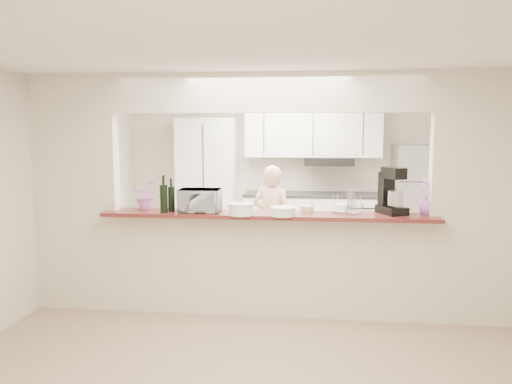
# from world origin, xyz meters

# --- Properties ---
(floor) EXTENTS (6.00, 6.00, 0.00)m
(floor) POSITION_xyz_m (0.00, 0.00, 0.00)
(floor) COLOR tan
(floor) RESTS_ON ground
(tile_overlay) EXTENTS (5.00, 2.90, 0.01)m
(tile_overlay) POSITION_xyz_m (0.00, 1.55, 0.01)
(tile_overlay) COLOR silver
(tile_overlay) RESTS_ON floor
(partition) EXTENTS (5.00, 0.15, 2.50)m
(partition) POSITION_xyz_m (0.00, 0.00, 1.48)
(partition) COLOR silver
(partition) RESTS_ON floor
(bar_counter) EXTENTS (3.40, 0.38, 1.09)m
(bar_counter) POSITION_xyz_m (0.00, -0.00, 0.58)
(bar_counter) COLOR silver
(bar_counter) RESTS_ON floor
(kitchen_cabinets) EXTENTS (3.15, 0.62, 2.25)m
(kitchen_cabinets) POSITION_xyz_m (-0.19, 2.72, 0.97)
(kitchen_cabinets) COLOR white
(kitchen_cabinets) RESTS_ON floor
(refrigerator) EXTENTS (0.75, 0.70, 1.70)m
(refrigerator) POSITION_xyz_m (2.05, 2.65, 0.85)
(refrigerator) COLOR #A7A7AC
(refrigerator) RESTS_ON floor
(flower_left) EXTENTS (0.28, 0.25, 0.31)m
(flower_left) POSITION_xyz_m (-1.30, 0.05, 1.24)
(flower_left) COLOR pink
(flower_left) RESTS_ON bar_counter
(wine_bottle_a) EXTENTS (0.08, 0.08, 0.39)m
(wine_bottle_a) POSITION_xyz_m (-1.05, -0.15, 1.24)
(wine_bottle_a) COLOR black
(wine_bottle_a) RESTS_ON bar_counter
(wine_bottle_b) EXTENTS (0.07, 0.07, 0.34)m
(wine_bottle_b) POSITION_xyz_m (-1.00, -0.05, 1.22)
(wine_bottle_b) COLOR black
(wine_bottle_b) RESTS_ON bar_counter
(toaster_oven) EXTENTS (0.43, 0.30, 0.23)m
(toaster_oven) POSITION_xyz_m (-0.70, -0.05, 1.21)
(toaster_oven) COLOR #BCBCC1
(toaster_oven) RESTS_ON bar_counter
(serving_bowls) EXTENTS (0.30, 0.30, 0.21)m
(serving_bowls) POSITION_xyz_m (-0.70, 0.05, 1.20)
(serving_bowls) COLOR white
(serving_bowls) RESTS_ON bar_counter
(plate_stack_a) EXTENTS (0.26, 0.26, 0.12)m
(plate_stack_a) POSITION_xyz_m (-0.25, -0.19, 1.15)
(plate_stack_a) COLOR white
(plate_stack_a) RESTS_ON bar_counter
(plate_stack_b) EXTENTS (0.25, 0.25, 0.09)m
(plate_stack_b) POSITION_xyz_m (0.17, -0.19, 1.13)
(plate_stack_b) COLOR white
(plate_stack_b) RESTS_ON bar_counter
(red_bowl) EXTENTS (0.14, 0.14, 0.07)m
(red_bowl) POSITION_xyz_m (0.20, -0.03, 1.12)
(red_bowl) COLOR maroon
(red_bowl) RESTS_ON bar_counter
(tan_bowl) EXTENTS (0.13, 0.13, 0.06)m
(tan_bowl) POSITION_xyz_m (0.40, 0.08, 1.12)
(tan_bowl) COLOR beige
(tan_bowl) RESTS_ON bar_counter
(utensil_caddy) EXTENTS (0.30, 0.25, 0.25)m
(utensil_caddy) POSITION_xyz_m (0.80, 0.05, 1.19)
(utensil_caddy) COLOR silver
(utensil_caddy) RESTS_ON bar_counter
(stand_mixer) EXTENTS (0.31, 0.37, 0.47)m
(stand_mixer) POSITION_xyz_m (1.24, 0.06, 1.30)
(stand_mixer) COLOR black
(stand_mixer) RESTS_ON bar_counter
(flower_right) EXTENTS (0.25, 0.25, 0.36)m
(flower_right) POSITION_xyz_m (1.60, 0.05, 1.27)
(flower_right) COLOR #C16DCB
(flower_right) RESTS_ON bar_counter
(person) EXTENTS (0.60, 0.47, 1.46)m
(person) POSITION_xyz_m (-0.07, 1.42, 0.73)
(person) COLOR #D9AB8D
(person) RESTS_ON floor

